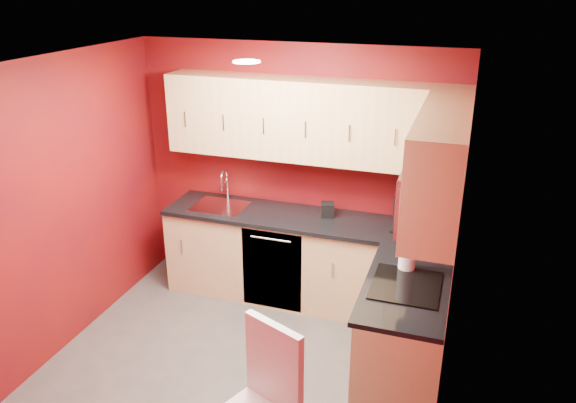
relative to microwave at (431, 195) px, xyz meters
The scene contains 20 objects.
floor 2.18m from the microwave, behind, with size 3.20×3.20×0.00m, color #514E4B.
ceiling 1.64m from the microwave, behind, with size 3.20×3.20×0.00m, color white.
wall_back 1.95m from the microwave, 136.99° to the left, with size 3.20×3.20×0.00m, color maroon.
wall_front 2.24m from the microwave, 129.35° to the right, with size 3.20×3.20×0.00m, color maroon.
wall_left 3.03m from the microwave, behind, with size 3.00×3.00×0.00m, color maroon.
wall_right 0.50m from the microwave, 44.09° to the right, with size 3.00×3.00×0.00m, color maroon.
base_cabinets_back 1.98m from the microwave, 140.04° to the left, with size 2.80×0.60×0.87m, color tan.
base_cabinets_right 1.23m from the microwave, 151.81° to the left, with size 0.60×1.30×0.87m, color tan.
countertop_back 1.73m from the microwave, 140.47° to the left, with size 2.80×0.63×0.04m, color black.
countertop_right 0.78m from the microwave, 162.04° to the left, with size 0.63×1.27×0.04m, color black.
upper_cabinets_back 1.65m from the microwave, 136.69° to the left, with size 2.80×0.35×0.75m, color tan.
upper_cabinets_right 0.33m from the microwave, 82.65° to the left, with size 0.35×1.55×0.75m.
microwave is the anchor object (origin of this frame).
cooktop 0.75m from the microwave, behind, with size 0.50×0.55×0.01m, color black.
sink 2.43m from the microwave, 154.40° to the left, with size 0.52×0.42×0.35m.
dishwasher_front 2.02m from the microwave, 153.81° to the left, with size 0.60×0.02×0.82m, color black.
downlight 1.62m from the microwave, behind, with size 0.20×0.20×0.01m, color white.
coffee_maker 1.19m from the microwave, 105.61° to the left, with size 0.19×0.25×0.32m, color black, non-canonical shape.
napkin_holder 1.63m from the microwave, 132.83° to the left, with size 0.12×0.12×0.13m, color black, non-canonical shape.
paper_towel 0.67m from the microwave, 119.01° to the left, with size 0.18×0.18×0.31m, color white, non-canonical shape.
Camera 1 is at (1.60, -3.54, 3.07)m, focal length 35.00 mm.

